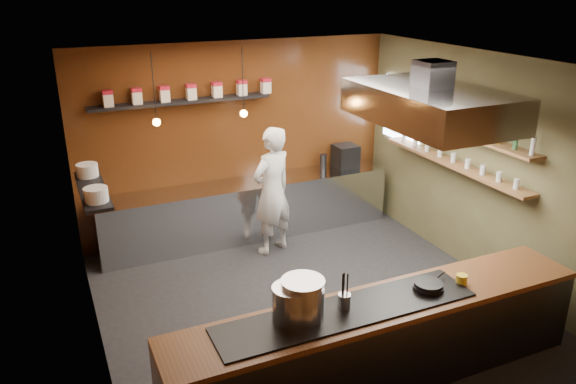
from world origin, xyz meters
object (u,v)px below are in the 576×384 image
extractor_hood (430,105)px  espresso_machine (345,156)px  stockpot_large (303,299)px  stockpot_small (292,304)px  chef (272,191)px

extractor_hood → espresso_machine: 3.02m
extractor_hood → espresso_machine: size_ratio=5.41×
stockpot_large → stockpot_small: bearing=175.5°
extractor_hood → stockpot_small: 2.87m
stockpot_large → chef: size_ratio=0.21×
extractor_hood → stockpot_small: size_ratio=5.49×
extractor_hood → stockpot_large: 2.79m
espresso_machine → stockpot_small: bearing=-127.4°
stockpot_large → espresso_machine: bearing=55.4°
stockpot_small → espresso_machine: size_ratio=0.98×
chef → extractor_hood: bearing=99.6°
stockpot_small → espresso_machine: (2.70, 3.76, -0.03)m
stockpot_large → espresso_machine: stockpot_large is taller
stockpot_small → stockpot_large: bearing=-4.5°
extractor_hood → chef: bearing=120.9°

